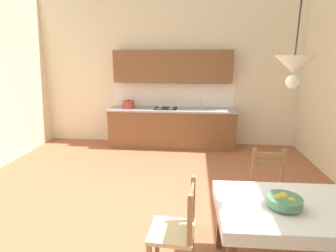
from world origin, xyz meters
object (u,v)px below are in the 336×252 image
at_px(dining_chair_tv_side, 176,231).
at_px(fruit_bowl, 284,201).
at_px(dining_chair_kitchen_side, 269,189).
at_px(pendant_lamp, 294,66).
at_px(kitchen_cabinetry, 172,110).
at_px(dining_table, 288,218).

xyz_separation_m(dining_chair_tv_side, fruit_bowl, (0.94, 0.00, 0.37)).
relative_size(dining_chair_kitchen_side, fruit_bowl, 3.10).
bearing_deg(pendant_lamp, fruit_bowl, -84.61).
distance_m(dining_chair_kitchen_side, pendant_lamp, 1.74).
xyz_separation_m(kitchen_cabinetry, fruit_bowl, (1.32, -3.84, -0.04)).
relative_size(dining_chair_tv_side, pendant_lamp, 1.16).
height_order(kitchen_cabinetry, fruit_bowl, kitchen_cabinetry).
relative_size(dining_chair_kitchen_side, pendant_lamp, 1.16).
bearing_deg(dining_chair_kitchen_side, dining_chair_tv_side, -139.40).
bearing_deg(dining_table, pendant_lamp, 142.27).
bearing_deg(dining_chair_kitchen_side, pendant_lamp, -100.70).
height_order(fruit_bowl, pendant_lamp, pendant_lamp).
bearing_deg(pendant_lamp, dining_chair_tv_side, -173.30).
relative_size(dining_table, fruit_bowl, 4.40).
distance_m(kitchen_cabinetry, dining_chair_tv_side, 3.88).
distance_m(dining_chair_kitchen_side, fruit_bowl, 1.01).
bearing_deg(dining_table, kitchen_cabinetry, 110.17).
xyz_separation_m(kitchen_cabinetry, pendant_lamp, (1.31, -3.73, 1.11)).
distance_m(kitchen_cabinetry, fruit_bowl, 4.06).
xyz_separation_m(dining_chair_tv_side, dining_chair_kitchen_side, (1.09, 0.93, 0.00)).
relative_size(fruit_bowl, pendant_lamp, 0.37).
relative_size(kitchen_cabinetry, fruit_bowl, 9.70).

